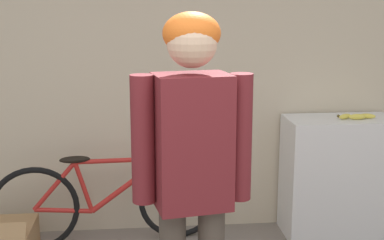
# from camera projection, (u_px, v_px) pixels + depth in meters

# --- Properties ---
(wall_back) EXTENTS (8.00, 0.07, 2.60)m
(wall_back) POSITION_uv_depth(u_px,v_px,m) (157.00, 67.00, 4.09)
(wall_back) COLOR beige
(wall_back) RESTS_ON ground_plane
(side_shelf) EXTENTS (0.83, 0.42, 0.93)m
(side_shelf) POSITION_uv_depth(u_px,v_px,m) (338.00, 176.00, 4.15)
(side_shelf) COLOR white
(side_shelf) RESTS_ON ground_plane
(person) EXTENTS (0.56, 0.30, 1.75)m
(person) POSITION_uv_depth(u_px,v_px,m) (192.00, 158.00, 2.49)
(person) COLOR #4C4238
(person) RESTS_ON ground_plane
(bicycle) EXTENTS (1.71, 0.46, 0.72)m
(bicycle) POSITION_uv_depth(u_px,v_px,m) (109.00, 200.00, 3.97)
(bicycle) COLOR black
(bicycle) RESTS_ON ground_plane
(banana) EXTENTS (0.30, 0.09, 0.04)m
(banana) POSITION_uv_depth(u_px,v_px,m) (356.00, 116.00, 4.01)
(banana) COLOR #EAD64C
(banana) RESTS_ON side_shelf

